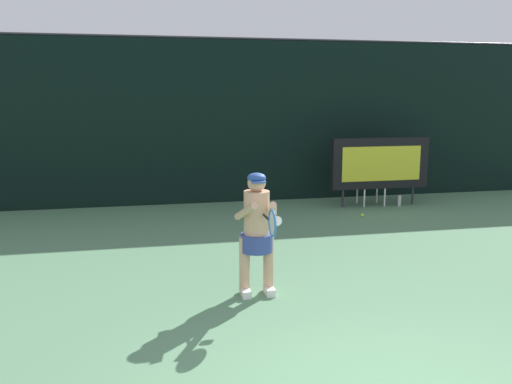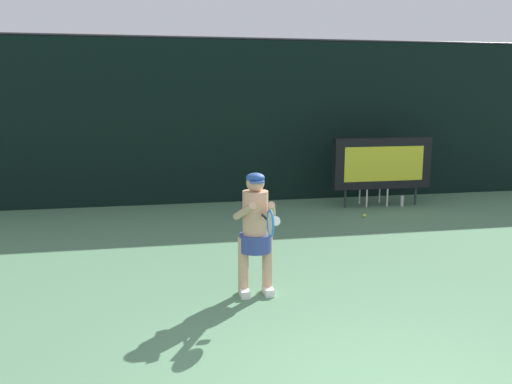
{
  "view_description": "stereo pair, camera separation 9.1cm",
  "coord_description": "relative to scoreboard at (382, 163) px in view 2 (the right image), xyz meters",
  "views": [
    {
      "loc": [
        -1.89,
        -3.26,
        2.43
      ],
      "look_at": [
        -0.37,
        4.0,
        1.05
      ],
      "focal_mm": 37.01,
      "sensor_mm": 36.0,
      "label": 1
    },
    {
      "loc": [
        -1.8,
        -3.28,
        2.43
      ],
      "look_at": [
        -0.37,
        4.0,
        1.05
      ],
      "focal_mm": 37.01,
      "sensor_mm": 36.0,
      "label": 2
    }
  ],
  "objects": [
    {
      "name": "backdrop_screen",
      "position": [
        -3.09,
        1.16,
        0.86
      ],
      "size": [
        18.0,
        0.12,
        3.66
      ],
      "color": "black",
      "rests_on": "ground"
    },
    {
      "name": "scoreboard",
      "position": [
        0.0,
        0.0,
        0.0
      ],
      "size": [
        2.2,
        0.21,
        1.5
      ],
      "color": "black",
      "rests_on": "ground"
    },
    {
      "name": "umpire_chair",
      "position": [
        -0.11,
        0.21,
        -0.33
      ],
      "size": [
        0.52,
        0.44,
        1.08
      ],
      "color": "white",
      "rests_on": "ground"
    },
    {
      "name": "water_bottle",
      "position": [
        0.45,
        -0.11,
        -0.82
      ],
      "size": [
        0.07,
        0.07,
        0.27
      ],
      "color": "silver",
      "rests_on": "ground"
    },
    {
      "name": "tennis_player",
      "position": [
        -3.7,
        -4.56,
        -0.12
      ],
      "size": [
        0.54,
        0.62,
        1.51
      ],
      "color": "white",
      "rests_on": "ground"
    },
    {
      "name": "tennis_racket",
      "position": [
        -3.65,
        -5.09,
        0.08
      ],
      "size": [
        0.03,
        0.6,
        0.31
      ],
      "rotation": [
        0.0,
        0.0,
        -0.05
      ],
      "color": "black"
    },
    {
      "name": "tennis_ball_loose",
      "position": [
        -0.76,
        -0.94,
        -0.91
      ],
      "size": [
        0.07,
        0.07,
        0.07
      ],
      "color": "#CCDB3D",
      "rests_on": "ground"
    }
  ]
}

